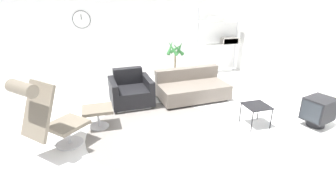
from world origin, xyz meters
The scene contains 12 objects.
ground_plane centered at (0.00, 0.00, 0.00)m, with size 12.00×12.00×0.00m, color white.
wall_back centered at (0.00, 3.15, 1.40)m, with size 12.00×0.09×2.80m.
wall_right centered at (3.46, 0.00, 1.40)m, with size 0.06×12.00×2.80m.
round_rug centered at (0.01, -0.14, 0.00)m, with size 2.53×2.53×0.01m.
lounge_chair centered at (-1.72, -0.34, 0.70)m, with size 1.04×1.02×1.26m.
ottoman centered at (-1.00, 0.34, 0.30)m, with size 0.54×0.46×0.39m.
armchair_red centered at (-0.26, 1.21, 0.28)m, with size 0.91×0.86×0.76m.
couch_low centered at (1.15, 1.16, 0.24)m, with size 1.62×0.99×0.66m.
side_table centered at (1.81, -0.41, 0.37)m, with size 0.44×0.44×0.41m.
crt_television centered at (2.90, -0.75, 0.31)m, with size 0.59×0.54×0.55m.
potted_plant centered at (1.21, 2.62, 0.45)m, with size 0.53×0.53×1.10m.
shelf_unit centered at (2.82, 2.88, 1.11)m, with size 1.32×0.28×1.91m.
Camera 1 is at (-0.97, -4.16, 2.38)m, focal length 28.00 mm.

